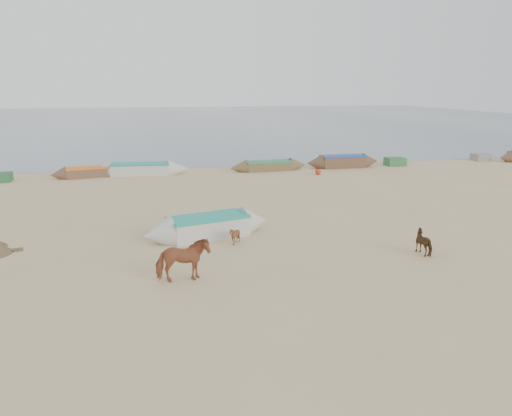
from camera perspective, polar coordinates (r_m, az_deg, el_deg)
The scene contains 8 objects.
ground at distance 18.90m, azimuth 2.48°, elevation -5.78°, with size 140.00×140.00×0.00m, color tan.
sea at distance 99.56m, azimuth -9.33°, elevation 9.96°, with size 160.00×160.00×0.00m, color slate.
cow_adult at distance 16.68m, azimuth -8.37°, elevation -5.93°, with size 0.80×1.76×1.48m, color #975331.
calf_front at distance 20.41m, azimuth -2.46°, elevation -3.18°, with size 0.61×0.68×0.75m, color #59311C.
calf_right at distance 20.36m, azimuth 18.83°, elevation -3.69°, with size 0.93×0.80×0.94m, color #4E2F19.
near_canoe at distance 21.48m, azimuth -5.49°, elevation -2.11°, with size 5.70×1.43×0.93m, color beige, non-canonical shape.
waterline_canoes at distance 37.95m, azimuth -8.92°, elevation 4.68°, with size 58.83×3.93×0.98m.
beach_clutter at distance 39.00m, azimuth 2.03°, elevation 4.88°, with size 44.87×5.02×0.64m.
Camera 1 is at (-4.42, -17.26, 6.32)m, focal length 35.00 mm.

